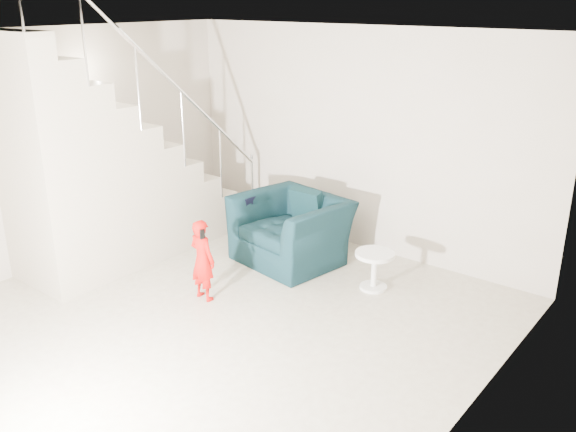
% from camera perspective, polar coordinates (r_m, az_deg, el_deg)
% --- Properties ---
extents(floor, '(5.50, 5.50, 0.00)m').
position_cam_1_polar(floor, '(5.98, -8.42, -10.48)').
color(floor, gray).
rests_on(floor, ground).
extents(ceiling, '(5.50, 5.50, 0.00)m').
position_cam_1_polar(ceiling, '(5.18, -9.97, 16.25)').
color(ceiling, silver).
rests_on(ceiling, back_wall).
extents(back_wall, '(5.00, 0.00, 5.00)m').
position_cam_1_polar(back_wall, '(7.49, 6.51, 7.02)').
color(back_wall, '#AB9D8B').
rests_on(back_wall, floor).
extents(left_wall, '(0.00, 5.50, 5.50)m').
position_cam_1_polar(left_wall, '(7.41, -22.49, 5.49)').
color(left_wall, '#AB9D8B').
rests_on(left_wall, floor).
extents(right_wall, '(0.00, 5.50, 5.50)m').
position_cam_1_polar(right_wall, '(4.07, 15.74, -4.88)').
color(right_wall, '#AB9D8B').
rests_on(right_wall, floor).
extents(armchair, '(1.35, 1.23, 0.78)m').
position_cam_1_polar(armchair, '(7.23, 0.30, -1.30)').
color(armchair, black).
rests_on(armchair, floor).
extents(toddler, '(0.33, 0.23, 0.88)m').
position_cam_1_polar(toddler, '(6.36, -8.01, -4.09)').
color(toddler, '#A80905').
rests_on(toddler, floor).
extents(side_table, '(0.43, 0.43, 0.43)m').
position_cam_1_polar(side_table, '(6.64, 8.10, -4.50)').
color(side_table, silver).
rests_on(side_table, floor).
extents(staircase, '(1.02, 3.03, 3.62)m').
position_cam_1_polar(staircase, '(7.38, -16.45, 2.89)').
color(staircase, '#ADA089').
rests_on(staircase, floor).
extents(cushion, '(0.42, 0.20, 0.41)m').
position_cam_1_polar(cushion, '(7.35, 1.80, 1.03)').
color(cushion, black).
rests_on(cushion, armchair).
extents(throw, '(0.05, 0.46, 0.51)m').
position_cam_1_polar(throw, '(7.44, -2.84, 0.13)').
color(throw, black).
rests_on(throw, armchair).
extents(phone, '(0.02, 0.05, 0.10)m').
position_cam_1_polar(phone, '(6.15, -8.03, -1.68)').
color(phone, black).
rests_on(phone, toddler).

